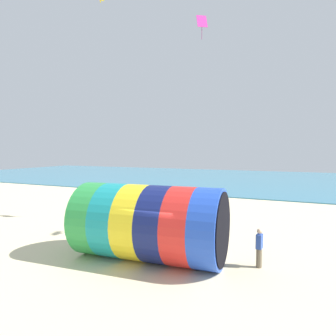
# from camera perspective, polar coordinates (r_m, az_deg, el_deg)

# --- Properties ---
(ground_plane) EXTENTS (120.00, 120.00, 0.00)m
(ground_plane) POSITION_cam_1_polar(r_m,az_deg,el_deg) (13.51, -2.28, -17.64)
(ground_plane) COLOR beige
(sea) EXTENTS (120.00, 40.00, 0.10)m
(sea) POSITION_cam_1_polar(r_m,az_deg,el_deg) (50.54, 17.83, -2.15)
(sea) COLOR teal
(sea) RESTS_ON ground
(giant_inflatable_tube) EXTENTS (6.71, 3.74, 3.33)m
(giant_inflatable_tube) POSITION_cam_1_polar(r_m,az_deg,el_deg) (13.39, -3.49, -10.37)
(giant_inflatable_tube) COLOR green
(giant_inflatable_tube) RESTS_ON ground
(kite_handler) EXTENTS (0.26, 0.38, 1.63)m
(kite_handler) POSITION_cam_1_polar(r_m,az_deg,el_deg) (13.33, 16.99, -14.32)
(kite_handler) COLOR #726651
(kite_handler) RESTS_ON ground
(kite_magenta_diamond) EXTENTS (0.78, 0.72, 1.58)m
(kite_magenta_diamond) POSITION_cam_1_polar(r_m,az_deg,el_deg) (21.49, 6.48, 25.97)
(kite_magenta_diamond) COLOR #D1339E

